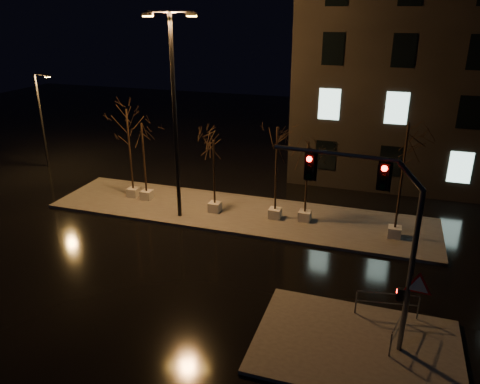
% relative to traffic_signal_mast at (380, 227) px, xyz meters
% --- Properties ---
extents(ground, '(90.00, 90.00, 0.00)m').
position_rel_traffic_signal_mast_xyz_m(ground, '(-7.83, 3.18, -4.55)').
color(ground, black).
rests_on(ground, ground).
extents(median, '(22.00, 5.00, 0.15)m').
position_rel_traffic_signal_mast_xyz_m(median, '(-7.83, 9.18, -4.48)').
color(median, '#4C4943').
rests_on(median, ground).
extents(sidewalk_corner, '(7.00, 5.00, 0.15)m').
position_rel_traffic_signal_mast_xyz_m(sidewalk_corner, '(-0.33, -0.32, -4.48)').
color(sidewalk_corner, '#4C4943').
rests_on(sidewalk_corner, ground).
extents(tree_0, '(1.80, 1.80, 5.60)m').
position_rel_traffic_signal_mast_xyz_m(tree_0, '(-14.75, 9.45, -0.15)').
color(tree_0, beige).
rests_on(tree_0, median).
extents(tree_1, '(1.80, 1.80, 4.85)m').
position_rel_traffic_signal_mast_xyz_m(tree_1, '(-13.74, 9.30, -0.72)').
color(tree_1, beige).
rests_on(tree_1, median).
extents(tree_2, '(1.80, 1.80, 4.32)m').
position_rel_traffic_signal_mast_xyz_m(tree_2, '(-9.12, 8.85, -1.12)').
color(tree_2, beige).
rests_on(tree_2, median).
extents(tree_3, '(1.80, 1.80, 5.28)m').
position_rel_traffic_signal_mast_xyz_m(tree_3, '(-5.62, 9.07, -0.39)').
color(tree_3, beige).
rests_on(tree_3, median).
extents(tree_4, '(1.80, 1.80, 4.60)m').
position_rel_traffic_signal_mast_xyz_m(tree_4, '(-3.99, 9.23, -0.91)').
color(tree_4, beige).
rests_on(tree_4, median).
extents(tree_5, '(1.80, 1.80, 6.09)m').
position_rel_traffic_signal_mast_xyz_m(tree_5, '(0.74, 8.69, 0.22)').
color(tree_5, beige).
rests_on(tree_5, median).
extents(traffic_signal_mast, '(5.47, 0.67, 6.70)m').
position_rel_traffic_signal_mast_xyz_m(traffic_signal_mast, '(0.00, 0.00, 0.00)').
color(traffic_signal_mast, '#53555A').
rests_on(traffic_signal_mast, sidewalk_corner).
extents(streetlight_main, '(2.68, 0.93, 10.79)m').
position_rel_traffic_signal_mast_xyz_m(streetlight_main, '(-10.79, 7.69, 1.83)').
color(streetlight_main, black).
rests_on(streetlight_main, median).
extents(streetlight_far, '(1.33, 0.31, 6.78)m').
position_rel_traffic_signal_mast_xyz_m(streetlight_far, '(-24.11, 13.21, -0.82)').
color(streetlight_far, black).
rests_on(streetlight_far, ground).
extents(guard_rail_a, '(2.30, 0.40, 1.00)m').
position_rel_traffic_signal_mast_xyz_m(guard_rail_a, '(0.57, 1.68, -3.75)').
color(guard_rail_a, '#53555A').
rests_on(guard_rail_a, sidewalk_corner).
extents(guard_rail_b, '(0.58, 2.04, 1.00)m').
position_rel_traffic_signal_mast_xyz_m(guard_rail_b, '(1.03, 0.40, -3.76)').
color(guard_rail_b, '#53555A').
rests_on(guard_rail_b, sidewalk_corner).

